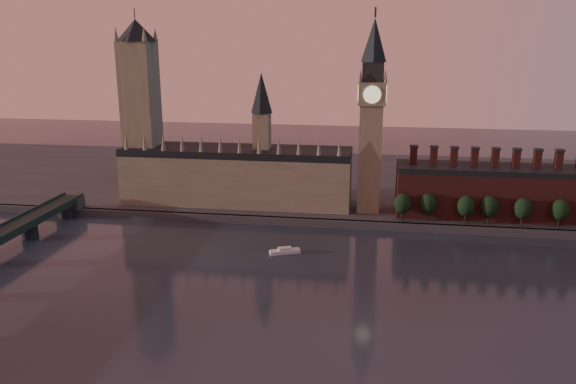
# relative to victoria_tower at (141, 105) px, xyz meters

# --- Properties ---
(ground) EXTENTS (900.00, 900.00, 0.00)m
(ground) POSITION_rel_victoria_tower_xyz_m (120.00, -115.00, -59.09)
(ground) COLOR black
(ground) RESTS_ON ground
(north_bank) EXTENTS (900.00, 182.00, 4.00)m
(north_bank) POSITION_rel_victoria_tower_xyz_m (120.00, 63.04, -57.09)
(north_bank) COLOR #404045
(north_bank) RESTS_ON ground
(palace_of_westminster) EXTENTS (130.00, 30.30, 74.00)m
(palace_of_westminster) POSITION_rel_victoria_tower_xyz_m (55.59, -0.09, -37.46)
(palace_of_westminster) COLOR gray
(palace_of_westminster) RESTS_ON north_bank
(victoria_tower) EXTENTS (24.00, 24.00, 108.00)m
(victoria_tower) POSITION_rel_victoria_tower_xyz_m (0.00, 0.00, 0.00)
(victoria_tower) COLOR gray
(victoria_tower) RESTS_ON north_bank
(big_ben) EXTENTS (15.00, 15.00, 107.00)m
(big_ben) POSITION_rel_victoria_tower_xyz_m (130.00, -5.00, -2.26)
(big_ben) COLOR gray
(big_ben) RESTS_ON north_bank
(chimney_block) EXTENTS (110.00, 25.00, 37.00)m
(chimney_block) POSITION_rel_victoria_tower_xyz_m (200.00, -5.00, -41.27)
(chimney_block) COLOR #592522
(chimney_block) RESTS_ON north_bank
(embankment_tree_0) EXTENTS (8.60, 8.60, 14.88)m
(embankment_tree_0) POSITION_rel_victoria_tower_xyz_m (147.66, -21.43, -45.62)
(embankment_tree_0) COLOR black
(embankment_tree_0) RESTS_ON north_bank
(embankment_tree_1) EXTENTS (8.60, 8.60, 14.88)m
(embankment_tree_1) POSITION_rel_victoria_tower_xyz_m (160.71, -19.70, -45.62)
(embankment_tree_1) COLOR black
(embankment_tree_1) RESTS_ON north_bank
(embankment_tree_2) EXTENTS (8.60, 8.60, 14.88)m
(embankment_tree_2) POSITION_rel_victoria_tower_xyz_m (179.36, -21.04, -45.62)
(embankment_tree_2) COLOR black
(embankment_tree_2) RESTS_ON north_bank
(embankment_tree_3) EXTENTS (8.60, 8.60, 14.88)m
(embankment_tree_3) POSITION_rel_victoria_tower_xyz_m (190.95, -20.15, -45.62)
(embankment_tree_3) COLOR black
(embankment_tree_3) RESTS_ON north_bank
(embankment_tree_4) EXTENTS (8.60, 8.60, 14.88)m
(embankment_tree_4) POSITION_rel_victoria_tower_xyz_m (206.88, -21.36, -45.62)
(embankment_tree_4) COLOR black
(embankment_tree_4) RESTS_ON north_bank
(embankment_tree_5) EXTENTS (8.60, 8.60, 14.88)m
(embankment_tree_5) POSITION_rel_victoria_tower_xyz_m (224.65, -21.10, -45.62)
(embankment_tree_5) COLOR black
(embankment_tree_5) RESTS_ON north_bank
(river_boat) EXTENTS (14.56, 8.92, 2.81)m
(river_boat) POSITION_rel_victoria_tower_xyz_m (92.97, -65.23, -58.01)
(river_boat) COLOR silver
(river_boat) RESTS_ON ground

